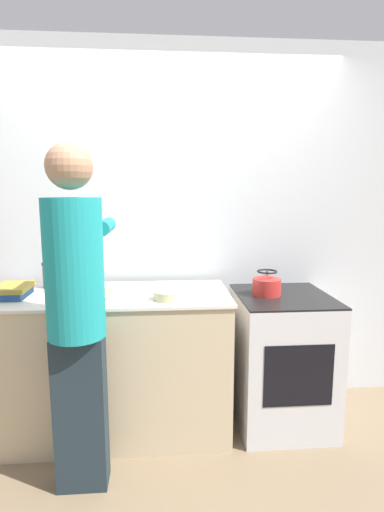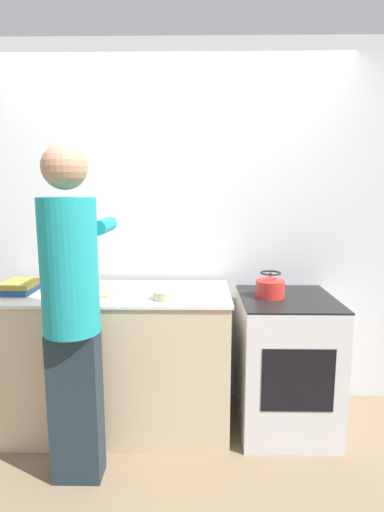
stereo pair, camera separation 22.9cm
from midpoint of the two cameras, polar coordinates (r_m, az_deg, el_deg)
name	(u,v)px [view 2 (the right image)]	position (r m, az deg, el deg)	size (l,w,h in m)	color
ground_plane	(166,454)	(2.68, -1.02, -26.55)	(12.00, 12.00, 0.00)	#7A664C
wall_back	(172,228)	(2.92, -0.59, 4.07)	(8.00, 0.05, 2.60)	silver
counter	(117,359)	(2.75, -8.26, -14.43)	(1.48, 0.66, 0.92)	#C6B28E
oven	(285,362)	(2.83, 15.53, -14.43)	(0.60, 0.68, 0.89)	silver
person	(72,302)	(2.14, -13.89, -6.37)	(0.33, 0.57, 1.80)	#1F2C35
cutting_board	(87,292)	(2.59, -12.38, -5.05)	(0.32, 0.26, 0.02)	tan
knife	(86,290)	(2.60, -12.52, -4.74)	(0.19, 0.09, 0.01)	silver
kettle	(270,287)	(2.65, 13.56, -4.29)	(0.19, 0.19, 0.17)	red
bowl_prep	(167,295)	(2.40, -0.79, -5.58)	(0.18, 0.18, 0.05)	#C6B789
canister_jar	(61,272)	(2.87, -16.04, -2.27)	(0.14, 0.14, 0.17)	#756047
book_stack	(20,287)	(2.73, -21.15, -4.12)	(0.20, 0.27, 0.07)	navy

